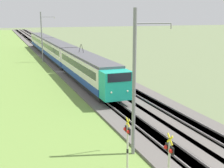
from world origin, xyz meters
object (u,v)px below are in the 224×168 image
Objects in this scene: catenary_mast_mid at (42,37)px; crossing_signal_aux at (127,140)px; catenary_mast_near at (135,83)px; passenger_train at (57,50)px; crossing_signal_near at (169,162)px.

crossing_signal_aux is at bearing 178.32° from catenary_mast_mid.
crossing_signal_aux is 0.35× the size of catenary_mast_near.
passenger_train is 6.64× the size of catenary_mast_mid.
catenary_mast_mid is (1.29, 2.44, 2.39)m from passenger_train.
passenger_train is 41.31m from crossing_signal_aux.
catenary_mast_near is at bearing -180.00° from catenary_mast_mid.
crossing_signal_near is 3.45m from crossing_signal_aux.
passenger_train is 44.63m from crossing_signal_near.
crossing_signal_near is at bearing 179.25° from catenary_mast_mid.
catenary_mast_mid is at bearing -90.75° from crossing_signal_near.
passenger_train is 17.49× the size of crossing_signal_near.
crossing_signal_aux is at bearing 146.15° from catenary_mast_near.
catenary_mast_mid is (42.43, -1.24, 2.75)m from crossing_signal_aux.
passenger_train is 6.65× the size of catenary_mast_near.
crossing_signal_near reaches higher than crossing_signal_aux.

